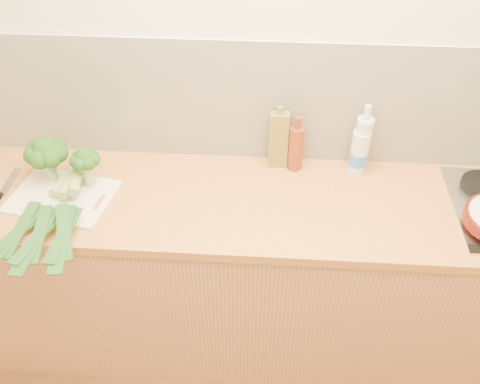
% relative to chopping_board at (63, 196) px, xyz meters
% --- Properties ---
extents(room_shell, '(3.50, 3.50, 3.50)m').
position_rel_chopping_board_xyz_m(room_shell, '(0.82, 0.33, 0.26)').
color(room_shell, beige).
rests_on(room_shell, ground).
extents(counter, '(3.20, 0.62, 0.90)m').
position_rel_chopping_board_xyz_m(counter, '(0.82, 0.04, -0.46)').
color(counter, '#BC814E').
rests_on(counter, ground).
extents(chopping_board, '(0.44, 0.36, 0.01)m').
position_rel_chopping_board_xyz_m(chopping_board, '(0.00, 0.00, 0.00)').
color(chopping_board, white).
rests_on(chopping_board, counter).
extents(broccoli_left, '(0.17, 0.17, 0.20)m').
position_rel_chopping_board_xyz_m(broccoli_left, '(-0.07, 0.10, 0.14)').
color(broccoli_left, '#8BA761').
rests_on(broccoli_left, chopping_board).
extents(broccoli_right, '(0.12, 0.12, 0.18)m').
position_rel_chopping_board_xyz_m(broccoli_right, '(0.09, 0.08, 0.13)').
color(broccoli_right, '#8BA761').
rests_on(broccoli_right, chopping_board).
extents(leek_front, '(0.22, 0.65, 0.04)m').
position_rel_chopping_board_xyz_m(leek_front, '(-0.03, -0.03, 0.03)').
color(leek_front, white).
rests_on(leek_front, chopping_board).
extents(leek_mid, '(0.12, 0.66, 0.04)m').
position_rel_chopping_board_xyz_m(leek_mid, '(0.02, -0.06, 0.05)').
color(leek_mid, white).
rests_on(leek_mid, chopping_board).
extents(leek_back, '(0.17, 0.68, 0.04)m').
position_rel_chopping_board_xyz_m(leek_back, '(0.07, -0.05, 0.06)').
color(leek_back, white).
rests_on(leek_back, chopping_board).
extents(oil_tin, '(0.08, 0.05, 0.29)m').
position_rel_chopping_board_xyz_m(oil_tin, '(0.86, 0.28, 0.12)').
color(oil_tin, olive).
rests_on(oil_tin, counter).
extents(glass_bottle, '(0.07, 0.07, 0.32)m').
position_rel_chopping_board_xyz_m(glass_bottle, '(1.20, 0.26, 0.13)').
color(glass_bottle, silver).
rests_on(glass_bottle, counter).
extents(amber_bottle, '(0.06, 0.06, 0.25)m').
position_rel_chopping_board_xyz_m(amber_bottle, '(0.93, 0.26, 0.10)').
color(amber_bottle, maroon).
rests_on(amber_bottle, counter).
extents(water_bottle, '(0.08, 0.08, 0.23)m').
position_rel_chopping_board_xyz_m(water_bottle, '(1.19, 0.25, 0.09)').
color(water_bottle, silver).
rests_on(water_bottle, counter).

